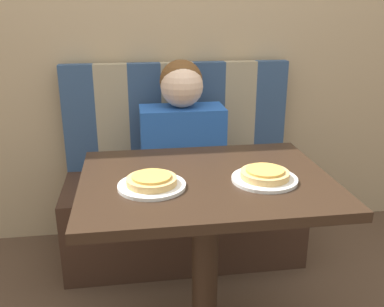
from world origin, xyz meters
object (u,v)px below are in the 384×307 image
at_px(plate_left, 152,186).
at_px(plate_right, 264,179).
at_px(pizza_left, 152,180).
at_px(pizza_right, 265,174).
at_px(person, 182,123).

height_order(plate_left, plate_right, same).
distance_m(plate_right, pizza_left, 0.39).
bearing_deg(plate_left, plate_right, 0.00).
xyz_separation_m(plate_left, pizza_right, (0.39, 0.00, 0.02)).
relative_size(pizza_left, pizza_right, 1.00).
height_order(plate_right, pizza_left, pizza_left).
bearing_deg(plate_right, pizza_left, 180.00).
bearing_deg(person, plate_left, -104.67).
distance_m(person, plate_left, 0.77).
bearing_deg(pizza_right, plate_left, -180.00).
height_order(plate_left, pizza_left, pizza_left).
relative_size(plate_right, pizza_left, 1.35).
xyz_separation_m(pizza_left, pizza_right, (0.39, 0.00, 0.00)).
relative_size(person, pizza_right, 3.65).
distance_m(person, pizza_left, 0.77).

